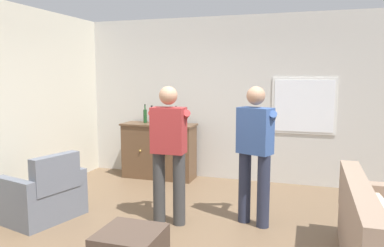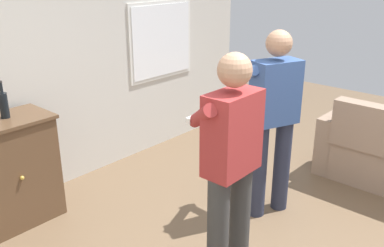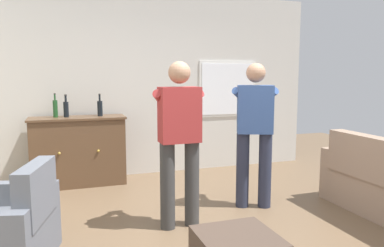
# 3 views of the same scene
# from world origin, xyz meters

# --- Properties ---
(ground) EXTENTS (10.40, 10.40, 0.00)m
(ground) POSITION_xyz_m (0.00, 0.00, 0.00)
(ground) COLOR brown
(wall_back_with_window) EXTENTS (5.20, 0.15, 2.80)m
(wall_back_with_window) POSITION_xyz_m (0.03, 2.66, 1.40)
(wall_back_with_window) COLOR beige
(wall_back_with_window) RESTS_ON ground
(armchair) EXTENTS (0.84, 1.01, 0.85)m
(armchair) POSITION_xyz_m (-1.80, 0.07, 0.29)
(armchair) COLOR slate
(armchair) RESTS_ON ground
(sideboard_cabinet) EXTENTS (1.30, 0.49, 0.97)m
(sideboard_cabinet) POSITION_xyz_m (-1.18, 2.30, 0.48)
(sideboard_cabinet) COLOR brown
(sideboard_cabinet) RESTS_ON ground
(bottle_wine_green) EXTENTS (0.07, 0.07, 0.32)m
(bottle_wine_green) POSITION_xyz_m (-0.87, 2.33, 1.08)
(bottle_wine_green) COLOR black
(bottle_wine_green) RESTS_ON sideboard_cabinet
(bottle_liquor_amber) EXTENTS (0.06, 0.06, 0.33)m
(bottle_liquor_amber) POSITION_xyz_m (-1.47, 2.36, 1.09)
(bottle_liquor_amber) COLOR #1E4C23
(bottle_liquor_amber) RESTS_ON sideboard_cabinet
(bottle_spirits_clear) EXTENTS (0.07, 0.07, 0.31)m
(bottle_spirits_clear) POSITION_xyz_m (-1.33, 2.33, 1.09)
(bottle_spirits_clear) COLOR black
(bottle_spirits_clear) RESTS_ON sideboard_cabinet
(person_standing_left) EXTENTS (0.56, 0.48, 1.68)m
(person_standing_left) POSITION_xyz_m (-0.27, 0.43, 0.94)
(person_standing_left) COLOR #383838
(person_standing_left) RESTS_ON ground
(person_standing_right) EXTENTS (0.52, 0.52, 1.68)m
(person_standing_right) POSITION_xyz_m (0.73, 0.71, 0.94)
(person_standing_right) COLOR #282D42
(person_standing_right) RESTS_ON ground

